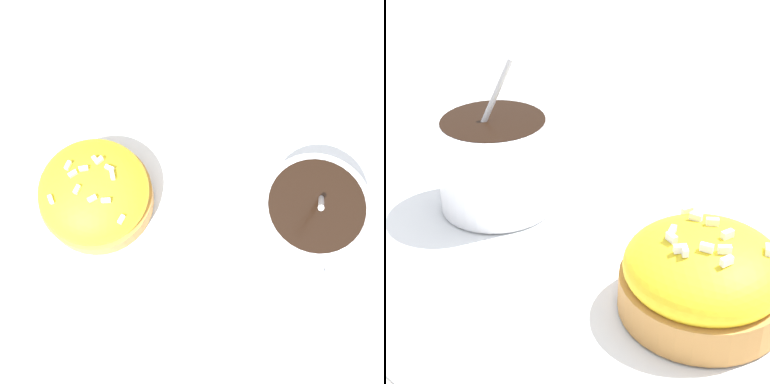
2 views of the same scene
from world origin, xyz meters
The scene contains 4 objects.
ground_plane centered at (0.00, 0.00, 0.00)m, with size 3.00×3.00×0.00m, color silver.
paper_napkin centered at (0.00, 0.00, 0.00)m, with size 0.34×0.33×0.00m.
coffee_cup centered at (0.09, 0.01, 0.04)m, with size 0.08×0.11×0.11m.
frosted_pastry centered at (-0.09, -0.01, 0.03)m, with size 0.10×0.10×0.05m.
Camera 1 is at (0.02, -0.12, 0.45)m, focal length 50.00 mm.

